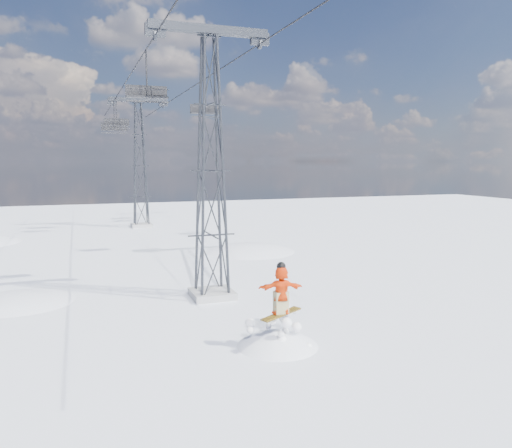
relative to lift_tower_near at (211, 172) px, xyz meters
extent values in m
plane|color=white|center=(-0.80, -8.00, -5.47)|extent=(120.00, 120.00, 0.00)
sphere|color=white|center=(5.20, 10.00, -14.97)|extent=(20.00, 20.00, 20.00)
cube|color=#999999|center=(0.00, 0.00, -5.32)|extent=(1.80, 1.80, 0.30)
cube|color=#2F3136|center=(0.00, 0.00, 5.78)|extent=(5.00, 0.35, 0.35)
cube|color=#2F3136|center=(-2.20, 0.00, 5.58)|extent=(0.80, 0.25, 0.50)
cube|color=#2F3136|center=(2.20, 0.00, 5.58)|extent=(0.80, 0.25, 0.50)
cube|color=#999999|center=(0.00, 25.00, -5.32)|extent=(1.80, 1.80, 0.30)
cube|color=#2F3136|center=(0.00, 25.00, 5.78)|extent=(5.00, 0.35, 0.35)
cube|color=#2F3136|center=(-2.20, 25.00, 5.58)|extent=(0.80, 0.25, 0.50)
cube|color=#2F3136|center=(2.20, 25.00, 5.58)|extent=(0.80, 0.25, 0.50)
cylinder|color=black|center=(-2.20, 11.50, 5.38)|extent=(0.06, 51.00, 0.06)
cylinder|color=black|center=(2.20, 11.50, 5.38)|extent=(0.06, 51.00, 0.06)
sphere|color=white|center=(0.50, -6.32, -7.22)|extent=(4.40, 4.40, 4.40)
cube|color=#997114|center=(0.50, -6.62, -4.32)|extent=(1.55, 0.93, 0.14)
imported|color=#FD450B|center=(0.50, -6.62, -3.55)|extent=(1.46, 0.68, 1.52)
cube|color=tan|center=(0.50, -6.62, -3.96)|extent=(0.47, 0.39, 0.70)
sphere|color=black|center=(0.50, -6.62, -2.81)|extent=(0.28, 0.28, 0.28)
cylinder|color=black|center=(-2.20, 2.78, 4.35)|extent=(0.08, 0.08, 2.06)
cube|color=black|center=(-2.20, 2.78, 3.32)|extent=(1.88, 0.42, 0.08)
cube|color=black|center=(-2.20, 2.98, 3.60)|extent=(1.88, 0.06, 0.52)
cylinder|color=black|center=(-2.20, 2.54, 3.08)|extent=(1.88, 0.06, 0.06)
cylinder|color=black|center=(-2.20, 2.50, 3.65)|extent=(1.88, 0.05, 0.05)
cylinder|color=black|center=(2.20, 9.45, 4.36)|extent=(0.07, 0.07, 2.05)
cube|color=black|center=(2.20, 9.45, 3.33)|extent=(1.86, 0.42, 0.07)
cube|color=black|center=(2.20, 9.65, 3.61)|extent=(1.86, 0.06, 0.51)
cylinder|color=black|center=(2.20, 9.21, 3.10)|extent=(1.86, 0.06, 0.06)
cylinder|color=black|center=(2.20, 9.17, 3.66)|extent=(1.86, 0.05, 0.05)
cylinder|color=black|center=(-2.20, 20.57, 4.31)|extent=(0.08, 0.08, 2.15)
cube|color=black|center=(-2.20, 20.57, 3.24)|extent=(1.95, 0.44, 0.08)
cube|color=black|center=(-2.20, 20.78, 3.53)|extent=(1.95, 0.06, 0.54)
cylinder|color=black|center=(-2.20, 20.32, 2.99)|extent=(1.95, 0.06, 0.06)
cylinder|color=black|center=(-2.20, 20.28, 3.58)|extent=(1.95, 0.05, 0.05)
cylinder|color=black|center=(-2.20, 23.06, 4.20)|extent=(0.09, 0.09, 2.36)
cube|color=black|center=(-2.20, 23.06, 3.02)|extent=(2.15, 0.48, 0.09)
cube|color=black|center=(-2.20, 23.29, 3.34)|extent=(2.15, 0.06, 0.59)
cylinder|color=black|center=(-2.20, 22.79, 2.75)|extent=(2.15, 0.06, 0.06)
cylinder|color=black|center=(-2.20, 22.74, 3.40)|extent=(2.15, 0.05, 0.05)
camera|label=1|loc=(-5.36, -20.61, 0.43)|focal=35.00mm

